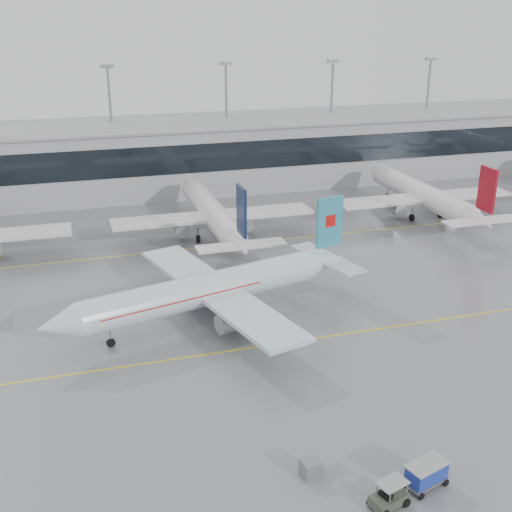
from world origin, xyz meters
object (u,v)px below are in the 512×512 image
object	(u,v)px
baggage_cart	(426,473)
gse_unit	(311,469)
air_canada_jet	(214,288)
baggage_tug	(389,498)

from	to	relation	value
baggage_cart	gse_unit	xyz separation A→B (m)	(-7.40, 3.31, -0.45)
air_canada_jet	gse_unit	xyz separation A→B (m)	(0.74, -26.76, -3.00)
baggage_tug	gse_unit	size ratio (longest dim) A/B	2.97
baggage_tug	baggage_cart	xyz separation A→B (m)	(3.45, 1.04, 0.46)
baggage_cart	gse_unit	size ratio (longest dim) A/B	2.58
air_canada_jet	baggage_tug	distance (m)	31.61
air_canada_jet	gse_unit	size ratio (longest dim) A/B	26.97
air_canada_jet	baggage_cart	distance (m)	31.26
baggage_tug	gse_unit	distance (m)	5.88
baggage_tug	gse_unit	world-z (taller)	baggage_tug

